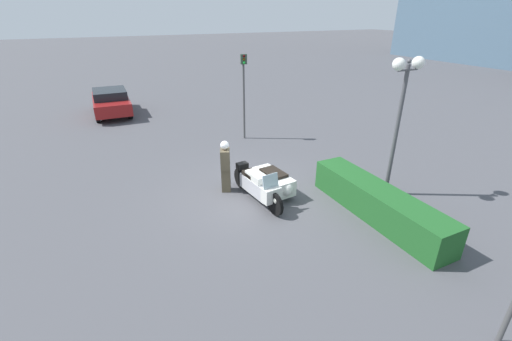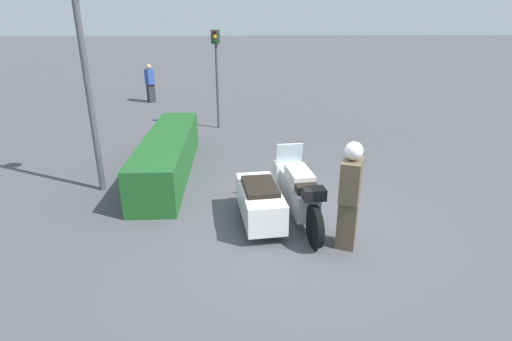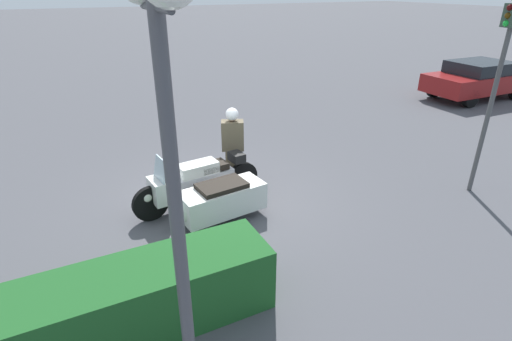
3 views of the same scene
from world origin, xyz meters
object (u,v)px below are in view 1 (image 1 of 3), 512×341
(police_motorcycle, at_px, (268,184))
(officer_rider, at_px, (225,165))
(hedge_bush_curbside, at_px, (377,203))
(traffic_light_far, at_px, (244,85))
(twin_lamp_post, at_px, (403,93))
(parked_car_background, at_px, (111,101))

(police_motorcycle, height_order, officer_rider, officer_rider)
(hedge_bush_curbside, relative_size, traffic_light_far, 1.25)
(officer_rider, distance_m, traffic_light_far, 5.24)
(officer_rider, bearing_deg, hedge_bush_curbside, 157.42)
(twin_lamp_post, relative_size, traffic_light_far, 1.14)
(police_motorcycle, relative_size, officer_rider, 1.55)
(hedge_bush_curbside, bearing_deg, parked_car_background, -158.53)
(officer_rider, relative_size, parked_car_background, 0.41)
(police_motorcycle, distance_m, hedge_bush_curbside, 3.22)
(police_motorcycle, xyz_separation_m, officer_rider, (-0.98, -1.01, 0.43))
(hedge_bush_curbside, distance_m, traffic_light_far, 7.89)
(police_motorcycle, height_order, twin_lamp_post, twin_lamp_post)
(officer_rider, height_order, traffic_light_far, traffic_light_far)
(traffic_light_far, bearing_deg, parked_car_background, -133.78)
(hedge_bush_curbside, height_order, parked_car_background, parked_car_background)
(officer_rider, bearing_deg, twin_lamp_post, 174.61)
(twin_lamp_post, bearing_deg, traffic_light_far, -164.22)
(twin_lamp_post, distance_m, parked_car_background, 15.47)
(police_motorcycle, distance_m, traffic_light_far, 5.84)
(parked_car_background, bearing_deg, officer_rider, -166.26)
(hedge_bush_curbside, xyz_separation_m, parked_car_background, (-14.48, -5.70, 0.30))
(officer_rider, distance_m, twin_lamp_post, 5.60)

